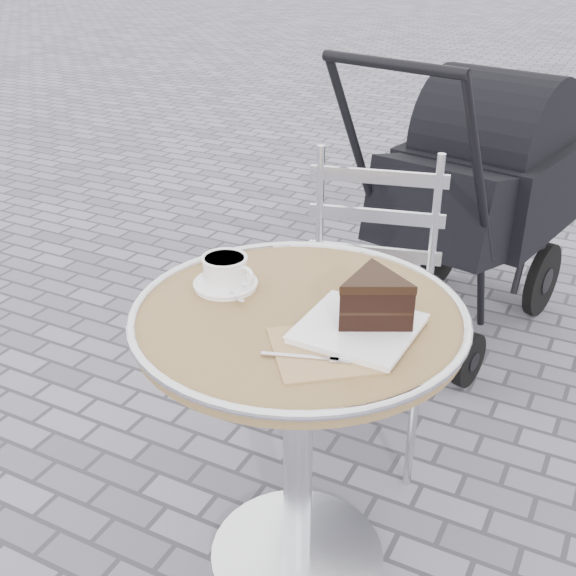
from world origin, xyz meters
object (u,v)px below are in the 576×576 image
at_px(baby_stroller, 473,203).
at_px(bistro_chair, 371,269).
at_px(cappuccino_set, 226,274).
at_px(cake_plate_set, 370,306).
at_px(cafe_table, 298,377).

bearing_deg(baby_stroller, bistro_chair, -86.05).
xyz_separation_m(cappuccino_set, cake_plate_set, (0.36, -0.03, 0.02)).
bearing_deg(baby_stroller, cafe_table, -80.06).
bearing_deg(cappuccino_set, cake_plate_set, -1.70).
relative_size(cake_plate_set, baby_stroller, 0.30).
bearing_deg(bistro_chair, cake_plate_set, -83.68).
bearing_deg(cappuccino_set, baby_stroller, 83.56).
bearing_deg(bistro_chair, cappuccino_set, -116.58).
distance_m(bistro_chair, baby_stroller, 0.80).
distance_m(cappuccino_set, bistro_chair, 0.63).
xyz_separation_m(bistro_chair, baby_stroller, (0.10, 0.79, -0.04)).
distance_m(cafe_table, bistro_chair, 0.62).
relative_size(cappuccino_set, bistro_chair, 0.17).
relative_size(cake_plate_set, bistro_chair, 0.39).
bearing_deg(cafe_table, cappuccino_set, 170.97).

